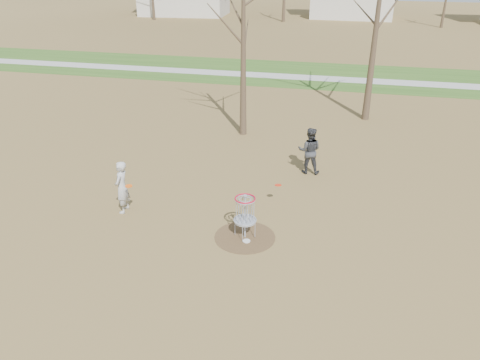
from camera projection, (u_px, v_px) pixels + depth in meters
The scene contains 9 objects.
ground at pixel (245, 237), 13.73m from camera, with size 160.00×160.00×0.00m, color brown.
green_band at pixel (312, 74), 32.11m from camera, with size 160.00×8.00×0.01m, color #2D5119.
footpath at pixel (310, 78), 31.23m from camera, with size 160.00×1.50×0.01m, color #9E9E99.
dirt_circle at pixel (245, 237), 13.73m from camera, with size 1.80×1.80×0.01m, color #47331E.
player_standing at pixel (122, 187), 14.73m from camera, with size 0.63×0.41×1.73m, color #B6B6B6.
player_throwing at pixel (309, 151), 17.40m from camera, with size 0.87×0.67×1.78m, color #333538.
disc_grounded at pixel (247, 241), 13.51m from camera, with size 0.22×0.22×0.02m, color silver.
discs_in_play at pixel (209, 185), 14.74m from camera, with size 4.57×2.03×0.40m.
disc_golf_basket at pixel (245, 210), 13.33m from camera, with size 0.64×0.64×1.35m.
Camera 1 is at (2.52, -11.34, 7.51)m, focal length 35.00 mm.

